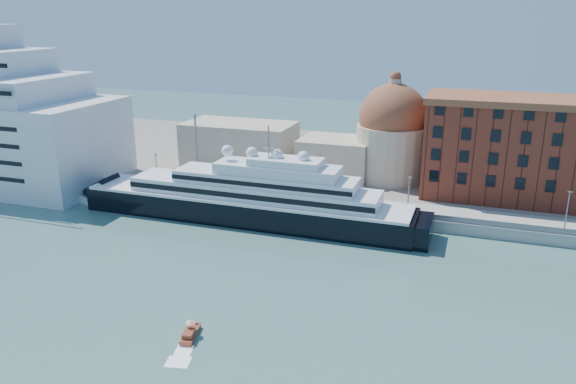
% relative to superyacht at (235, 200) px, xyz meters
% --- Properties ---
extents(ground, '(400.00, 400.00, 0.00)m').
position_rel_superyacht_xyz_m(ground, '(5.82, -23.00, -4.25)').
color(ground, '#38615D').
rests_on(ground, ground).
extents(quay, '(180.00, 10.00, 2.50)m').
position_rel_superyacht_xyz_m(quay, '(5.82, 11.00, -3.00)').
color(quay, gray).
rests_on(quay, ground).
extents(land, '(260.00, 72.00, 2.00)m').
position_rel_superyacht_xyz_m(land, '(5.82, 52.00, -3.25)').
color(land, slate).
rests_on(land, ground).
extents(quay_fence, '(180.00, 0.10, 1.20)m').
position_rel_superyacht_xyz_m(quay_fence, '(5.82, 6.50, -1.15)').
color(quay_fence, slate).
rests_on(quay_fence, quay).
extents(superyacht, '(82.33, 11.41, 24.61)m').
position_rel_superyacht_xyz_m(superyacht, '(0.00, 0.00, 0.00)').
color(superyacht, black).
rests_on(superyacht, ground).
extents(service_barge, '(13.47, 6.99, 2.89)m').
position_rel_superyacht_xyz_m(service_barge, '(-36.15, -1.03, -3.42)').
color(service_barge, white).
rests_on(service_barge, ground).
extents(water_taxi, '(2.80, 5.38, 2.43)m').
position_rel_superyacht_xyz_m(water_taxi, '(13.19, -45.00, -3.66)').
color(water_taxi, maroon).
rests_on(water_taxi, ground).
extents(warehouse, '(43.00, 19.00, 23.25)m').
position_rel_superyacht_xyz_m(warehouse, '(57.82, 29.00, 9.54)').
color(warehouse, maroon).
rests_on(warehouse, land).
extents(church, '(66.00, 18.00, 25.50)m').
position_rel_superyacht_xyz_m(church, '(12.20, 34.72, 6.66)').
color(church, beige).
rests_on(church, land).
extents(lamp_posts, '(120.80, 2.40, 18.00)m').
position_rel_superyacht_xyz_m(lamp_posts, '(-6.85, 9.27, 5.59)').
color(lamp_posts, slate).
rests_on(lamp_posts, quay).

